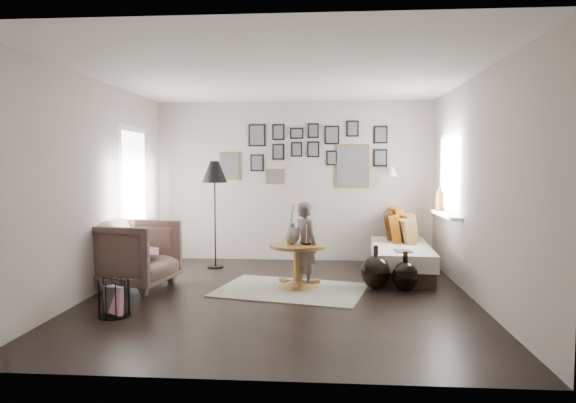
# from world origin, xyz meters

# --- Properties ---
(ground) EXTENTS (4.80, 4.80, 0.00)m
(ground) POSITION_xyz_m (0.00, 0.00, 0.00)
(ground) COLOR black
(ground) RESTS_ON ground
(wall_back) EXTENTS (4.50, 0.00, 4.50)m
(wall_back) POSITION_xyz_m (0.00, 2.40, 1.30)
(wall_back) COLOR #A3978F
(wall_back) RESTS_ON ground
(wall_front) EXTENTS (4.50, 0.00, 4.50)m
(wall_front) POSITION_xyz_m (0.00, -2.40, 1.30)
(wall_front) COLOR #A3978F
(wall_front) RESTS_ON ground
(wall_left) EXTENTS (0.00, 4.80, 4.80)m
(wall_left) POSITION_xyz_m (-2.25, 0.00, 1.30)
(wall_left) COLOR #A3978F
(wall_left) RESTS_ON ground
(wall_right) EXTENTS (0.00, 4.80, 4.80)m
(wall_right) POSITION_xyz_m (2.25, 0.00, 1.30)
(wall_right) COLOR #A3978F
(wall_right) RESTS_ON ground
(ceiling) EXTENTS (4.80, 4.80, 0.00)m
(ceiling) POSITION_xyz_m (0.00, 0.00, 2.60)
(ceiling) COLOR white
(ceiling) RESTS_ON wall_back
(door_left) EXTENTS (0.00, 2.14, 2.14)m
(door_left) POSITION_xyz_m (-2.23, 1.20, 1.05)
(door_left) COLOR white
(door_left) RESTS_ON wall_left
(window_right) EXTENTS (0.15, 1.32, 1.30)m
(window_right) POSITION_xyz_m (2.18, 1.34, 0.93)
(window_right) COLOR white
(window_right) RESTS_ON wall_right
(gallery_wall) EXTENTS (2.74, 0.03, 1.08)m
(gallery_wall) POSITION_xyz_m (0.29, 2.38, 1.74)
(gallery_wall) COLOR brown
(gallery_wall) RESTS_ON wall_back
(wall_sconce) EXTENTS (0.18, 0.36, 0.16)m
(wall_sconce) POSITION_xyz_m (1.55, 2.13, 1.46)
(wall_sconce) COLOR white
(wall_sconce) RESTS_ON wall_back
(rug) EXTENTS (2.02, 1.62, 0.01)m
(rug) POSITION_xyz_m (0.10, 0.32, 0.01)
(rug) COLOR silver
(rug) RESTS_ON ground
(pedestal_table) EXTENTS (0.71, 0.71, 0.56)m
(pedestal_table) POSITION_xyz_m (0.18, 0.45, 0.26)
(pedestal_table) COLOR brown
(pedestal_table) RESTS_ON ground
(vase) EXTENTS (0.20, 0.20, 0.51)m
(vase) POSITION_xyz_m (0.10, 0.47, 0.72)
(vase) COLOR black
(vase) RESTS_ON pedestal_table
(candles) EXTENTS (0.12, 0.12, 0.27)m
(candles) POSITION_xyz_m (0.29, 0.45, 0.69)
(candles) COLOR black
(candles) RESTS_ON pedestal_table
(daybed) EXTENTS (0.91, 1.93, 0.91)m
(daybed) POSITION_xyz_m (1.61, 1.49, 0.28)
(daybed) COLOR black
(daybed) RESTS_ON ground
(magazine_on_daybed) EXTENTS (0.23, 0.30, 0.01)m
(magazine_on_daybed) POSITION_xyz_m (1.56, 0.85, 0.43)
(magazine_on_daybed) COLOR black
(magazine_on_daybed) RESTS_ON daybed
(armchair) EXTENTS (1.08, 1.06, 0.86)m
(armchair) POSITION_xyz_m (-1.90, 0.30, 0.43)
(armchair) COLOR brown
(armchair) RESTS_ON ground
(armchair_cushion) EXTENTS (0.46, 0.47, 0.18)m
(armchair_cushion) POSITION_xyz_m (-1.87, 0.35, 0.48)
(armchair_cushion) COLOR white
(armchair_cushion) RESTS_ON armchair
(floor_lamp) EXTENTS (0.38, 0.38, 1.63)m
(floor_lamp) POSITION_xyz_m (-1.15, 1.65, 1.40)
(floor_lamp) COLOR black
(floor_lamp) RESTS_ON ground
(magazine_basket) EXTENTS (0.41, 0.41, 0.38)m
(magazine_basket) POSITION_xyz_m (-1.64, -0.93, 0.19)
(magazine_basket) COLOR black
(magazine_basket) RESTS_ON ground
(demijohn_large) EXTENTS (0.37, 0.37, 0.55)m
(demijohn_large) POSITION_xyz_m (1.16, 0.48, 0.21)
(demijohn_large) COLOR black
(demijohn_large) RESTS_ON ground
(demijohn_small) EXTENTS (0.32, 0.32, 0.50)m
(demijohn_small) POSITION_xyz_m (1.51, 0.36, 0.19)
(demijohn_small) COLOR black
(demijohn_small) RESTS_ON ground
(child) EXTENTS (0.45, 0.48, 1.10)m
(child) POSITION_xyz_m (0.28, 0.51, 0.55)
(child) COLOR brown
(child) RESTS_ON ground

